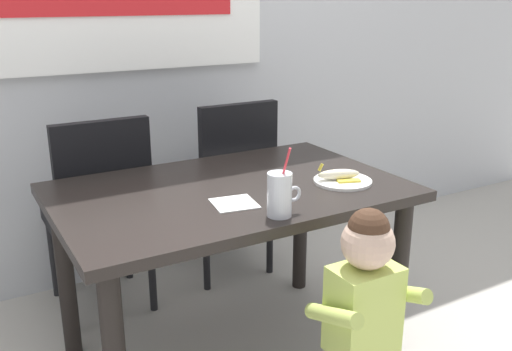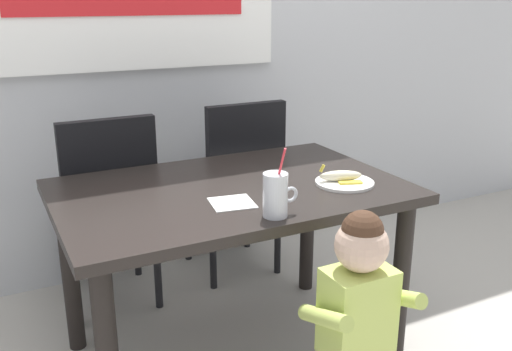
# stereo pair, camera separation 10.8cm
# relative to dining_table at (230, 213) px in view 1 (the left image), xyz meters

# --- Properties ---
(dining_table) EXTENTS (1.32, 0.86, 0.75)m
(dining_table) POSITION_rel_dining_table_xyz_m (0.00, 0.00, 0.00)
(dining_table) COLOR black
(dining_table) RESTS_ON ground
(dining_chair_left) EXTENTS (0.44, 0.45, 0.96)m
(dining_chair_left) POSITION_rel_dining_table_xyz_m (-0.35, 0.62, -0.10)
(dining_chair_left) COLOR black
(dining_chair_left) RESTS_ON ground
(dining_chair_right) EXTENTS (0.44, 0.45, 0.96)m
(dining_chair_right) POSITION_rel_dining_table_xyz_m (0.34, 0.67, -0.10)
(dining_chair_right) COLOR black
(dining_chair_right) RESTS_ON ground
(toddler_standing) EXTENTS (0.33, 0.24, 0.84)m
(toddler_standing) POSITION_rel_dining_table_xyz_m (0.16, -0.62, -0.12)
(toddler_standing) COLOR #3F4760
(toddler_standing) RESTS_ON ground
(milk_cup) EXTENTS (0.13, 0.09, 0.25)m
(milk_cup) POSITION_rel_dining_table_xyz_m (0.01, -0.35, 0.18)
(milk_cup) COLOR silver
(milk_cup) RESTS_ON dining_table
(snack_plate) EXTENTS (0.23, 0.23, 0.01)m
(snack_plate) POSITION_rel_dining_table_xyz_m (0.41, -0.17, 0.11)
(snack_plate) COLOR white
(snack_plate) RESTS_ON dining_table
(peeled_banana) EXTENTS (0.17, 0.13, 0.07)m
(peeled_banana) POSITION_rel_dining_table_xyz_m (0.40, -0.16, 0.14)
(peeled_banana) COLOR #F4EAC6
(peeled_banana) RESTS_ON snack_plate
(paper_napkin) EXTENTS (0.17, 0.17, 0.00)m
(paper_napkin) POSITION_rel_dining_table_xyz_m (-0.07, -0.17, 0.11)
(paper_napkin) COLOR white
(paper_napkin) RESTS_ON dining_table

